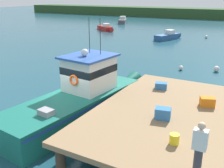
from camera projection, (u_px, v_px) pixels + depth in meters
name	position (u px, v px, depth m)	size (l,w,h in m)	color
ground_plane	(79.00, 114.00, 13.78)	(200.00, 200.00, 0.00)	#1E4C5B
dock	(171.00, 114.00, 11.23)	(6.00, 9.00, 1.20)	#4C3D2D
main_fishing_boat	(82.00, 97.00, 13.30)	(3.40, 9.94, 4.80)	#196B5B
crate_stack_near_edge	(207.00, 102.00, 11.64)	(0.60, 0.44, 0.40)	orange
crate_single_by_cleat	(163.00, 113.00, 10.46)	(0.60, 0.44, 0.44)	#3370B2
crate_single_far	(161.00, 86.00, 13.78)	(0.60, 0.44, 0.33)	#3370B2
bait_bucket	(174.00, 139.00, 8.72)	(0.32, 0.32, 0.34)	yellow
deckhand_by_the_boat	(199.00, 149.00, 6.89)	(0.36, 0.22, 1.63)	#383842
moored_boat_outer_mooring	(123.00, 21.00, 56.53)	(2.97, 5.49, 1.39)	#4C4C51
moored_boat_off_the_point	(105.00, 28.00, 45.06)	(4.35, 3.42, 1.18)	red
moored_boat_far_right	(168.00, 36.00, 36.18)	(2.49, 4.95, 1.25)	#285184
mooring_buoy_outer	(217.00, 69.00, 21.13)	(0.46, 0.46, 0.46)	silver
mooring_buoy_channel_marker	(206.00, 37.00, 37.20)	(0.40, 0.40, 0.40)	silver
mooring_buoy_spare_mooring	(77.00, 64.00, 22.49)	(0.50, 0.50, 0.50)	silver
mooring_buoy_inshore	(181.00, 68.00, 21.61)	(0.37, 0.37, 0.37)	silver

